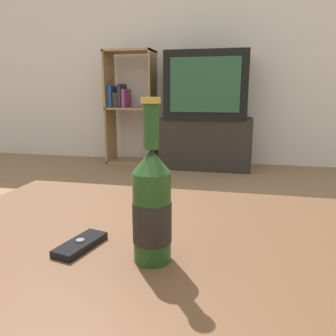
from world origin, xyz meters
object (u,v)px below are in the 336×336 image
object	(u,v)px
television	(207,86)
bookshelf	(129,106)
cell_phone	(81,244)
tv_stand	(206,143)
beer_bottle	(152,207)

from	to	relation	value
television	bookshelf	bearing A→B (deg)	174.40
cell_phone	television	bearing A→B (deg)	103.78
tv_stand	bookshelf	distance (m)	0.91
beer_bottle	cell_phone	world-z (taller)	beer_bottle
bookshelf	beer_bottle	bearing A→B (deg)	-70.21
bookshelf	cell_phone	bearing A→B (deg)	-72.81
beer_bottle	cell_phone	distance (m)	0.18
tv_stand	television	size ratio (longest dim) A/B	1.15
cell_phone	beer_bottle	bearing A→B (deg)	7.60
tv_stand	cell_phone	world-z (taller)	tv_stand
television	bookshelf	xyz separation A→B (m)	(-0.84, 0.08, -0.20)
bookshelf	beer_bottle	world-z (taller)	bookshelf
tv_stand	cell_phone	distance (m)	2.75
television	bookshelf	size ratio (longest dim) A/B	0.66
tv_stand	bookshelf	world-z (taller)	bookshelf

